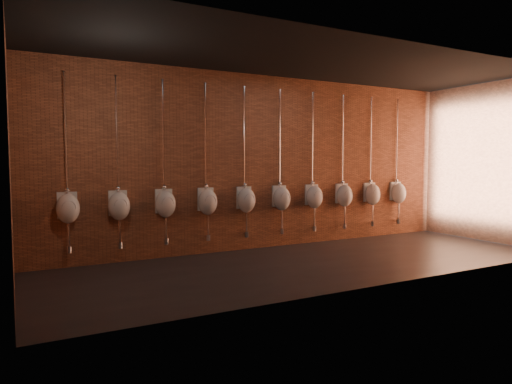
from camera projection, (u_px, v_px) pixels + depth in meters
ground at (314, 263)px, 7.31m from camera, size 8.50×8.50×0.00m
room_shell at (315, 137)px, 7.17m from camera, size 8.54×3.04×3.22m
urinal_0 at (68, 207)px, 6.81m from camera, size 0.34×0.30×2.71m
urinal_1 at (119, 205)px, 7.17m from camera, size 0.34×0.30×2.71m
urinal_2 at (165, 203)px, 7.52m from camera, size 0.34×0.30×2.71m
urinal_3 at (208, 201)px, 7.87m from camera, size 0.34×0.30×2.71m
urinal_4 at (246, 199)px, 8.22m from camera, size 0.34×0.30×2.71m
urinal_5 at (282, 198)px, 8.57m from camera, size 0.34×0.30×2.71m
urinal_6 at (314, 196)px, 8.92m from camera, size 0.34×0.30×2.71m
urinal_7 at (344, 195)px, 9.28m from camera, size 0.34×0.30×2.71m
urinal_8 at (372, 194)px, 9.63m from camera, size 0.34×0.30×2.71m
urinal_9 at (398, 192)px, 9.98m from camera, size 0.34×0.30×2.71m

